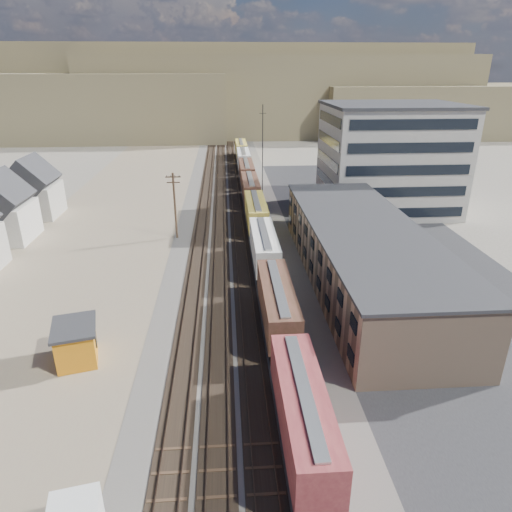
{
  "coord_description": "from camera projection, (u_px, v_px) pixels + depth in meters",
  "views": [
    {
      "loc": [
        -1.01,
        -23.89,
        24.17
      ],
      "look_at": [
        2.5,
        26.81,
        3.0
      ],
      "focal_mm": 32.0,
      "sensor_mm": 36.0,
      "label": 1
    }
  ],
  "objects": [
    {
      "name": "office_tower",
      "position": [
        389.0,
        158.0,
        80.19
      ],
      "size": [
        22.6,
        18.6,
        18.45
      ],
      "color": "#9E998E",
      "rests_on": "ground"
    },
    {
      "name": "freight_train",
      "position": [
        253.0,
        199.0,
        79.58
      ],
      "size": [
        3.0,
        119.74,
        4.46
      ],
      "color": "black",
      "rests_on": "ground"
    },
    {
      "name": "asphalt_lot",
      "position": [
        388.0,
        250.0,
        64.99
      ],
      "size": [
        26.0,
        120.0,
        0.04
      ],
      "primitive_type": "cube",
      "color": "#232326",
      "rests_on": "ground"
    },
    {
      "name": "utility_pole_north",
      "position": [
        175.0,
        204.0,
        67.46
      ],
      "size": [
        2.2,
        0.32,
        10.0
      ],
      "color": "#382619",
      "rests_on": "ground"
    },
    {
      "name": "maintenance_shed",
      "position": [
        76.0,
        342.0,
        40.02
      ],
      "size": [
        4.7,
        5.49,
        3.48
      ],
      "color": "orange",
      "rests_on": "ground"
    },
    {
      "name": "rail_tracks",
      "position": [
        229.0,
        220.0,
        77.33
      ],
      "size": [
        11.4,
        200.0,
        0.24
      ],
      "color": "black",
      "rests_on": "ground"
    },
    {
      "name": "warehouse",
      "position": [
        362.0,
        254.0,
        53.94
      ],
      "size": [
        12.4,
        40.4,
        7.25
      ],
      "color": "tan",
      "rests_on": "ground"
    },
    {
      "name": "ballast_bed",
      "position": [
        232.0,
        220.0,
        77.4
      ],
      "size": [
        18.0,
        200.0,
        0.06
      ],
      "primitive_type": "cube",
      "color": "#4C4742",
      "rests_on": "ground"
    },
    {
      "name": "hills_north",
      "position": [
        226.0,
        94.0,
        180.59
      ],
      "size": [
        265.0,
        80.0,
        32.0
      ],
      "color": "brown",
      "rests_on": "ground"
    },
    {
      "name": "dirt_yard",
      "position": [
        97.0,
        244.0,
        66.92
      ],
      "size": [
        24.0,
        180.0,
        0.03
      ],
      "primitive_type": "cube",
      "color": "#816C58",
      "rests_on": "ground"
    },
    {
      "name": "ground",
      "position": [
        247.0,
        446.0,
        31.36
      ],
      "size": [
        300.0,
        300.0,
        0.0
      ],
      "primitive_type": "plane",
      "color": "#6B6356",
      "rests_on": "ground"
    },
    {
      "name": "parked_car_blue",
      "position": [
        378.0,
        232.0,
        69.78
      ],
      "size": [
        5.52,
        4.46,
        1.4
      ],
      "primitive_type": "imported",
      "rotation": [
        0.0,
        0.0,
        1.07
      ],
      "color": "navy",
      "rests_on": "ground"
    },
    {
      "name": "radio_mast",
      "position": [
        263.0,
        155.0,
        83.49
      ],
      "size": [
        1.2,
        0.16,
        18.0
      ],
      "color": "black",
      "rests_on": "ground"
    },
    {
      "name": "parked_car_far",
      "position": [
        408.0,
        228.0,
        71.21
      ],
      "size": [
        3.31,
        4.91,
        1.55
      ],
      "primitive_type": "imported",
      "rotation": [
        0.0,
        0.0,
        0.36
      ],
      "color": "white",
      "rests_on": "ground"
    },
    {
      "name": "parked_car_white",
      "position": [
        462.0,
        358.0,
        39.56
      ],
      "size": [
        3.16,
        5.06,
        1.58
      ],
      "primitive_type": "imported",
      "rotation": [
        0.0,
        0.0,
        -0.34
      ],
      "color": "white",
      "rests_on": "ground"
    }
  ]
}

